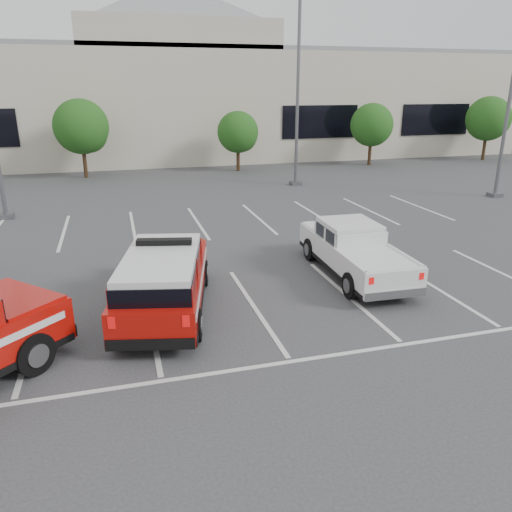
{
  "coord_description": "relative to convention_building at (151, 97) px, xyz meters",
  "views": [
    {
      "loc": [
        -3.23,
        -11.55,
        5.51
      ],
      "look_at": [
        0.35,
        1.07,
        1.05
      ],
      "focal_mm": 35.0,
      "sensor_mm": 36.0,
      "label": 1
    }
  ],
  "objects": [
    {
      "name": "light_pole_right",
      "position": [
        15.82,
        -21.86,
        0.47
      ],
      "size": [
        0.9,
        0.6,
        10.24
      ],
      "color": "#59595E",
      "rests_on": "ground"
    },
    {
      "name": "ground",
      "position": [
        -0.18,
        -31.86,
        -4.72
      ],
      "size": [
        120.0,
        120.0,
        0.0
      ],
      "primitive_type": "plane",
      "color": "#38383B",
      "rests_on": "ground"
    },
    {
      "name": "tree_mid_left",
      "position": [
        -5.09,
        -9.82,
        -1.68
      ],
      "size": [
        3.37,
        3.37,
        4.85
      ],
      "color": "#3F2B19",
      "rests_on": "ground"
    },
    {
      "name": "convention_building",
      "position": [
        0.0,
        0.0,
        0.0
      ],
      "size": [
        60.0,
        16.99,
        13.2
      ],
      "color": "beige",
      "rests_on": "ground"
    },
    {
      "name": "stall_markings",
      "position": [
        -0.18,
        -27.36,
        -4.71
      ],
      "size": [
        23.0,
        15.0,
        0.01
      ],
      "primitive_type": "cube",
      "color": "silver",
      "rests_on": "ground"
    },
    {
      "name": "tree_mid_right",
      "position": [
        4.91,
        -9.82,
        -2.22
      ],
      "size": [
        2.77,
        2.77,
        3.99
      ],
      "color": "#3F2B19",
      "rests_on": "ground"
    },
    {
      "name": "light_pole_mid",
      "position": [
        6.82,
        -15.86,
        0.47
      ],
      "size": [
        0.9,
        0.6,
        10.24
      ],
      "color": "#59595E",
      "rests_on": "ground"
    },
    {
      "name": "fire_chief_suv",
      "position": [
        -2.45,
        -31.5,
        -3.97
      ],
      "size": [
        3.01,
        5.5,
        1.83
      ],
      "rotation": [
        0.0,
        0.0,
        -0.23
      ],
      "color": "#A70D08",
      "rests_on": "ground"
    },
    {
      "name": "white_pickup",
      "position": [
        3.41,
        -30.32,
        -4.09
      ],
      "size": [
        1.95,
        5.2,
        1.58
      ],
      "rotation": [
        0.0,
        0.0,
        -0.04
      ],
      "color": "silver",
      "rests_on": "ground"
    },
    {
      "name": "tree_right",
      "position": [
        14.91,
        -9.82,
        -1.95
      ],
      "size": [
        3.07,
        3.07,
        4.42
      ],
      "color": "#3F2B19",
      "rests_on": "ground"
    },
    {
      "name": "tree_far_right",
      "position": [
        24.91,
        -9.82,
        -1.68
      ],
      "size": [
        3.37,
        3.37,
        4.85
      ],
      "color": "#3F2B19",
      "rests_on": "ground"
    }
  ]
}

